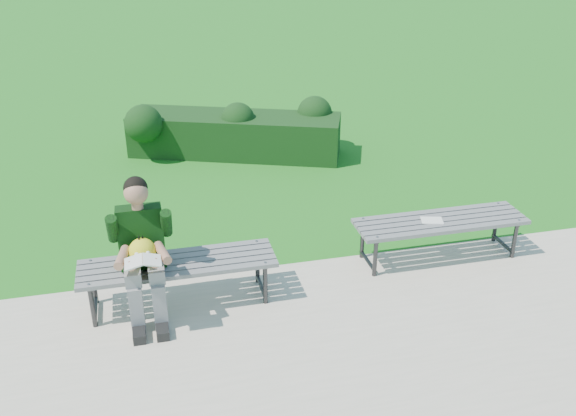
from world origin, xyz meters
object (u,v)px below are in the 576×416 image
object	(u,v)px
hedge	(234,131)
bench_right	(440,224)
bench_left	(178,267)
seated_boy	(142,247)
paper_sheet	(432,220)

from	to	relation	value
hedge	bench_right	size ratio (longest dim) A/B	1.80
bench_left	hedge	bearing A→B (deg)	73.33
hedge	bench_right	world-z (taller)	hedge
bench_left	bench_right	xyz separation A→B (m)	(2.73, 0.22, 0.00)
seated_boy	hedge	bearing A→B (deg)	69.72
bench_left	seated_boy	distance (m)	0.43
bench_left	bench_right	distance (m)	2.74
hedge	bench_left	world-z (taller)	hedge
bench_left	paper_sheet	distance (m)	2.64
hedge	paper_sheet	world-z (taller)	hedge
paper_sheet	seated_boy	bearing A→B (deg)	-173.96
bench_left	paper_sheet	xyz separation A→B (m)	(2.63, 0.22, 0.06)
bench_left	bench_right	world-z (taller)	same
hedge	bench_left	bearing A→B (deg)	-106.67
hedge	bench_left	size ratio (longest dim) A/B	1.80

